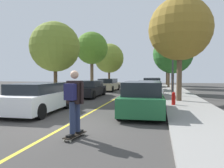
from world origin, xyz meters
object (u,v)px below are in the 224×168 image
at_px(street_tree_right_farthest, 167,57).
at_px(street_tree_right_nearest, 180,29).
at_px(parked_car_left_near, 89,89).
at_px(street_tree_left_far, 109,58).
at_px(street_tree_left_nearest, 55,47).
at_px(street_tree_right_far, 169,53).
at_px(parked_car_right_nearest, 142,98).
at_px(parked_car_left_far, 108,85).
at_px(street_tree_right_near, 173,54).
at_px(skateboard, 75,135).
at_px(streetlamp, 173,58).
at_px(parked_car_left_nearest, 38,98).
at_px(parked_car_right_far, 152,85).
at_px(street_tree_left_near, 92,48).
at_px(fire_hydrant, 174,98).
at_px(parked_car_right_farthest, 154,83).
at_px(parked_car_right_near, 149,89).
at_px(skateboarder, 74,98).

bearing_deg(street_tree_right_farthest, street_tree_right_nearest, -90.00).
relative_size(parked_car_left_near, street_tree_left_far, 0.73).
bearing_deg(street_tree_left_nearest, street_tree_left_far, 90.00).
distance_m(street_tree_right_nearest, street_tree_right_far, 14.36).
bearing_deg(street_tree_right_far, parked_car_right_nearest, -95.99).
bearing_deg(parked_car_left_far, street_tree_right_near, -18.19).
bearing_deg(street_tree_left_nearest, parked_car_left_near, 42.38).
height_order(street_tree_left_far, street_tree_right_farthest, street_tree_right_farthest).
bearing_deg(skateboard, street_tree_right_near, 76.43).
xyz_separation_m(street_tree_left_far, streetlamp, (8.48, -13.96, -1.24)).
bearing_deg(parked_car_left_nearest, parked_car_right_far, 70.68).
distance_m(street_tree_left_near, skateboard, 18.34).
distance_m(street_tree_right_nearest, street_tree_right_farthest, 20.65).
bearing_deg(fire_hydrant, parked_car_left_near, 146.83).
height_order(parked_car_right_far, parked_car_right_farthest, parked_car_right_far).
xyz_separation_m(parked_car_right_farthest, street_tree_left_far, (-6.73, 1.93, 3.60)).
xyz_separation_m(parked_car_right_near, street_tree_left_near, (-6.73, 6.15, 4.09)).
distance_m(street_tree_left_far, streetlamp, 16.38).
xyz_separation_m(parked_car_right_far, streetlamp, (1.75, -5.59, 2.32)).
bearing_deg(parked_car_right_far, parked_car_right_nearest, -90.00).
bearing_deg(skateboarder, parked_car_right_near, 81.84).
distance_m(parked_car_right_near, street_tree_right_near, 5.16).
relative_size(parked_car_left_far, street_tree_right_far, 0.72).
distance_m(street_tree_left_nearest, skateboard, 10.66).
bearing_deg(streetlamp, parked_car_right_near, -165.20).
distance_m(parked_car_left_near, skateboard, 10.83).
bearing_deg(fire_hydrant, parked_car_right_farthest, 95.02).
height_order(parked_car_right_nearest, parked_car_right_farthest, parked_car_right_nearest).
bearing_deg(street_tree_left_nearest, fire_hydrant, -15.75).
height_order(street_tree_left_near, street_tree_right_far, street_tree_right_far).
xyz_separation_m(street_tree_left_far, skateboarder, (5.18, -25.26, -3.15)).
bearing_deg(street_tree_left_nearest, street_tree_right_near, 34.49).
xyz_separation_m(parked_car_right_far, skateboard, (-1.55, -16.86, -0.62)).
bearing_deg(parked_car_left_far, skateboarder, -79.11).
bearing_deg(skateboarder, street_tree_left_far, 101.59).
height_order(street_tree_right_farthest, skateboard, street_tree_right_farthest).
distance_m(parked_car_left_nearest, street_tree_left_near, 14.45).
xyz_separation_m(parked_car_left_far, parked_car_right_near, (4.78, -5.92, 0.01)).
height_order(street_tree_left_near, skateboarder, street_tree_left_near).
bearing_deg(parked_car_left_far, parked_car_left_near, -90.02).
relative_size(street_tree_right_farthest, fire_hydrant, 9.48).
bearing_deg(street_tree_left_near, street_tree_right_far, 32.70).
xyz_separation_m(street_tree_left_far, street_tree_right_near, (8.69, -10.72, -0.59)).
xyz_separation_m(parked_car_right_far, street_tree_left_far, (-6.73, 8.37, 3.55)).
relative_size(streetlamp, skateboarder, 2.80).
xyz_separation_m(parked_car_right_near, parked_car_right_far, (0.00, 6.05, 0.05)).
bearing_deg(street_tree_right_nearest, street_tree_right_near, 90.00).
distance_m(parked_car_right_nearest, street_tree_left_far, 22.62).
xyz_separation_m(parked_car_right_nearest, street_tree_right_nearest, (1.95, 4.25, 3.87)).
height_order(parked_car_right_far, street_tree_right_nearest, street_tree_right_nearest).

